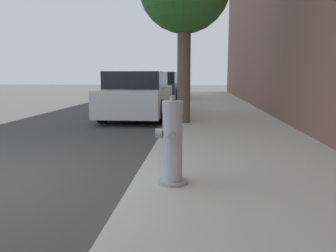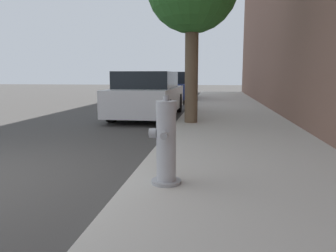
% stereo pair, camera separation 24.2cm
% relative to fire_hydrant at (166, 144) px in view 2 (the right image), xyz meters
% --- Properties ---
extents(sidewalk_slab, '(2.78, 40.00, 0.12)m').
position_rel_fire_hydrant_xyz_m(sidewalk_slab, '(0.96, -0.04, -0.48)').
color(sidewalk_slab, '#B7B2A8').
rests_on(sidewalk_slab, ground_plane).
extents(fire_hydrant, '(0.33, 0.33, 0.92)m').
position_rel_fire_hydrant_xyz_m(fire_hydrant, '(0.00, 0.00, 0.00)').
color(fire_hydrant, '#97979C').
rests_on(fire_hydrant, sidewalk_slab).
extents(parked_car_near, '(1.71, 4.36, 1.35)m').
position_rel_fire_hydrant_xyz_m(parked_car_near, '(-1.49, 6.46, 0.11)').
color(parked_car_near, silver).
rests_on(parked_car_near, ground_plane).
extents(parked_car_mid, '(1.82, 4.41, 1.41)m').
position_rel_fire_hydrant_xyz_m(parked_car_mid, '(-1.57, 12.83, 0.14)').
color(parked_car_mid, navy).
rests_on(parked_car_mid, ground_plane).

